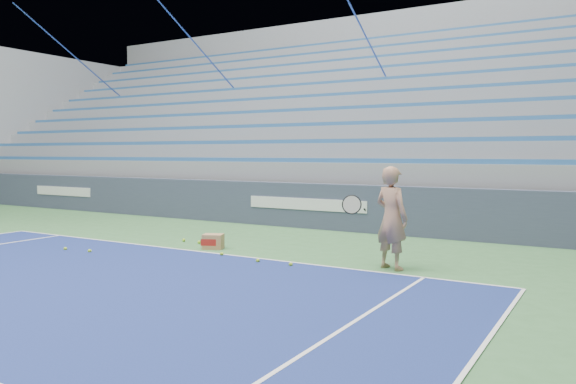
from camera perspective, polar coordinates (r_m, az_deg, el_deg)
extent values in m
cube|color=white|center=(10.52, -8.42, -6.06)|extent=(10.97, 0.05, 0.00)
cube|color=#383F55|center=(13.75, 2.12, -1.39)|extent=(30.00, 0.30, 1.10)
cube|color=white|center=(19.60, -21.91, 0.08)|extent=(2.60, 0.02, 0.28)
cube|color=white|center=(13.61, 1.80, -1.24)|extent=(3.20, 0.02, 0.28)
cube|color=gray|center=(17.87, 9.12, -0.20)|extent=(30.00, 8.50, 1.10)
cube|color=gray|center=(17.83, 9.15, 2.37)|extent=(30.00, 8.50, 0.50)
cube|color=#295D97|center=(14.29, 3.43, 3.24)|extent=(29.60, 0.42, 0.11)
cube|color=gray|center=(18.22, 9.66, 3.97)|extent=(30.00, 7.65, 0.50)
cube|color=#295D97|center=(15.05, 4.93, 5.18)|extent=(29.60, 0.42, 0.11)
cube|color=gray|center=(18.62, 10.15, 5.50)|extent=(30.00, 6.80, 0.50)
cube|color=#295D97|center=(15.84, 6.29, 6.92)|extent=(29.60, 0.42, 0.11)
cube|color=gray|center=(19.04, 10.62, 6.97)|extent=(30.00, 5.95, 0.50)
cube|color=#295D97|center=(16.65, 7.52, 8.49)|extent=(29.60, 0.42, 0.11)
cube|color=gray|center=(19.47, 11.07, 8.37)|extent=(30.00, 5.10, 0.50)
cube|color=#295D97|center=(17.47, 8.65, 9.91)|extent=(29.60, 0.42, 0.11)
cube|color=gray|center=(19.91, 11.51, 9.71)|extent=(30.00, 4.25, 0.50)
cube|color=#295D97|center=(18.32, 9.69, 11.20)|extent=(29.60, 0.42, 0.11)
cube|color=gray|center=(20.37, 11.93, 10.99)|extent=(30.00, 3.40, 0.50)
cube|color=#295D97|center=(19.17, 10.64, 12.37)|extent=(29.60, 0.42, 0.11)
cube|color=gray|center=(20.84, 12.34, 12.21)|extent=(30.00, 2.55, 0.50)
cube|color=#295D97|center=(20.04, 11.52, 13.44)|extent=(29.60, 0.42, 0.11)
cube|color=gray|center=(21.31, 12.73, 13.38)|extent=(30.00, 1.70, 0.50)
cube|color=#295D97|center=(20.92, 12.33, 14.41)|extent=(29.60, 0.42, 0.11)
cube|color=gray|center=(21.80, 13.10, 14.50)|extent=(30.00, 0.85, 0.50)
cube|color=#295D97|center=(21.81, 13.08, 15.31)|extent=(29.60, 0.42, 0.11)
cube|color=gray|center=(27.33, -22.04, 6.25)|extent=(0.30, 8.80, 6.10)
cube|color=gray|center=(22.19, 13.59, 8.57)|extent=(31.00, 0.40, 7.30)
cylinder|color=#3250B2|center=(25.03, -17.69, 10.14)|extent=(0.05, 8.53, 5.04)
cylinder|color=#3250B2|center=(20.97, -6.50, 11.54)|extent=(0.05, 8.53, 5.04)
cylinder|color=#3250B2|center=(18.03, 9.27, 12.75)|extent=(0.05, 8.53, 5.04)
imported|color=tan|center=(9.01, 10.48, -2.61)|extent=(0.70, 0.57, 1.63)
cylinder|color=black|center=(8.90, 7.81, -1.80)|extent=(0.12, 0.27, 0.08)
cylinder|color=beige|center=(8.67, 6.49, -1.28)|extent=(0.29, 0.16, 0.28)
torus|color=black|center=(8.67, 6.49, -1.28)|extent=(0.31, 0.18, 0.30)
cube|color=#A87C51|center=(10.92, -7.61, -5.00)|extent=(0.46, 0.41, 0.28)
cube|color=#B21E19|center=(10.80, -8.10, -5.10)|extent=(0.28, 0.13, 0.13)
sphere|color=#A2D22A|center=(9.19, 0.27, -7.36)|extent=(0.07, 0.07, 0.07)
sphere|color=#A2D22A|center=(11.04, -19.51, -5.66)|extent=(0.07, 0.07, 0.07)
sphere|color=#A2D22A|center=(11.56, -9.02, -5.05)|extent=(0.07, 0.07, 0.07)
sphere|color=#A2D22A|center=(11.45, -21.68, -5.38)|extent=(0.07, 0.07, 0.07)
sphere|color=#A2D22A|center=(11.89, -10.55, -4.82)|extent=(0.07, 0.07, 0.07)
sphere|color=#A2D22A|center=(9.51, -3.09, -6.97)|extent=(0.07, 0.07, 0.07)
sphere|color=#A2D22A|center=(10.17, -6.74, -6.28)|extent=(0.07, 0.07, 0.07)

